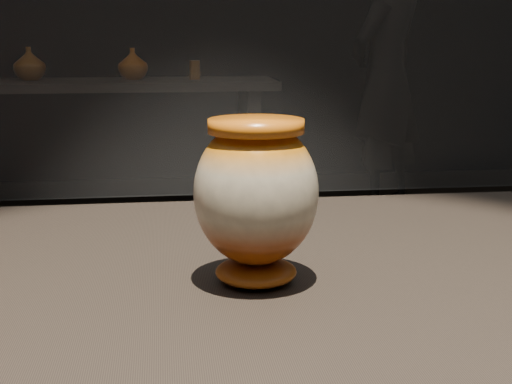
# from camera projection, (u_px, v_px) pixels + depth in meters

# --- Properties ---
(main_vase) EXTENTS (0.17, 0.17, 0.19)m
(main_vase) POSITION_uv_depth(u_px,v_px,m) (256.00, 195.00, 0.80)
(main_vase) COLOR #82330B
(main_vase) RESTS_ON display_plinth
(back_shelf) EXTENTS (2.00, 0.60, 0.90)m
(back_shelf) POSITION_uv_depth(u_px,v_px,m) (109.00, 125.00, 4.27)
(back_shelf) COLOR black
(back_shelf) RESTS_ON ground
(back_vase_left) EXTENTS (0.23, 0.23, 0.19)m
(back_vase_left) POSITION_uv_depth(u_px,v_px,m) (29.00, 64.00, 4.18)
(back_vase_left) COLOR #8F4B14
(back_vase_left) RESTS_ON back_shelf
(back_vase_mid) EXTENTS (0.20, 0.20, 0.19)m
(back_vase_mid) POSITION_uv_depth(u_px,v_px,m) (133.00, 64.00, 4.24)
(back_vase_mid) COLOR #82330B
(back_vase_mid) RESTS_ON back_shelf
(back_vase_right) EXTENTS (0.06, 0.06, 0.11)m
(back_vase_right) POSITION_uv_depth(u_px,v_px,m) (195.00, 70.00, 4.28)
(back_vase_right) COLOR #8F4B14
(back_vase_right) RESTS_ON back_shelf
(visitor) EXTENTS (0.76, 0.74, 1.76)m
(visitor) POSITION_uv_depth(u_px,v_px,m) (386.00, 79.00, 4.65)
(visitor) COLOR black
(visitor) RESTS_ON ground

